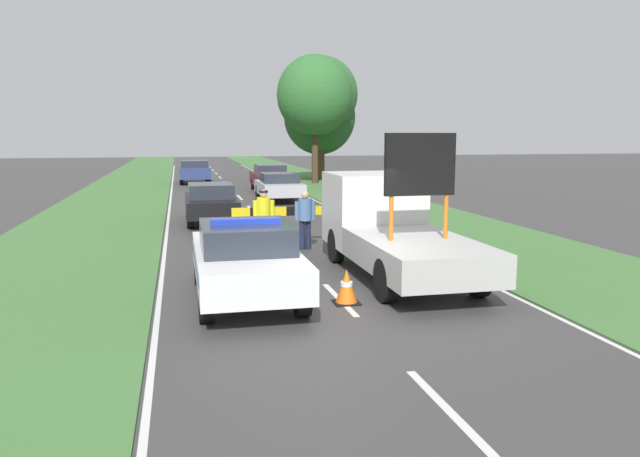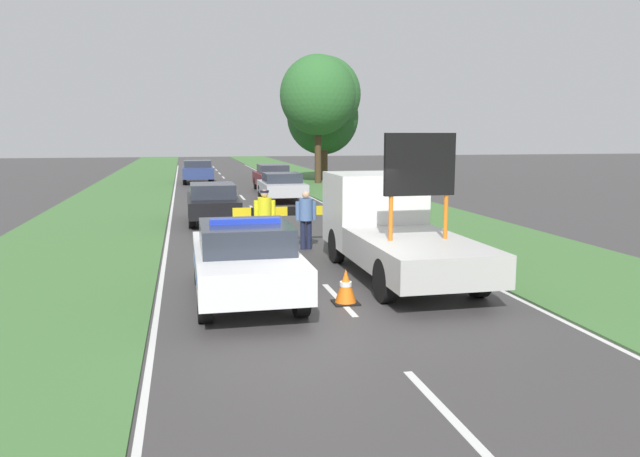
{
  "view_description": "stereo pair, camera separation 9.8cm",
  "coord_description": "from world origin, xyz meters",
  "px_view_note": "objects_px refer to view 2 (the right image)",
  "views": [
    {
      "loc": [
        -2.96,
        -10.91,
        3.17
      ],
      "look_at": [
        0.05,
        2.45,
        1.1
      ],
      "focal_mm": 35.0,
      "sensor_mm": 36.0,
      "label": 1
    },
    {
      "loc": [
        -2.87,
        -10.93,
        3.17
      ],
      "look_at": [
        0.05,
        2.45,
        1.1
      ],
      "focal_mm": 35.0,
      "sensor_mm": 36.0,
      "label": 2
    }
  ],
  "objects_px": {
    "queued_car_sedan_black": "(213,202)",
    "traffic_cone_centre_front": "(346,287)",
    "police_car": "(245,258)",
    "queued_car_wagon_maroon": "(273,177)",
    "queued_car_sedan_silver": "(282,186)",
    "traffic_cone_near_truck": "(228,256)",
    "traffic_cone_near_police": "(210,231)",
    "police_officer": "(265,214)",
    "road_barrier": "(287,213)",
    "pedestrian_civilian": "(306,215)",
    "traffic_cone_behind_barrier": "(371,237)",
    "roadside_tree_near_right": "(323,117)",
    "queued_car_hatch_blue": "(198,171)",
    "roadside_tree_near_left": "(318,95)",
    "roadside_tree_mid_left": "(325,95)",
    "work_truck": "(390,226)"
  },
  "relations": [
    {
      "from": "queued_car_sedan_black",
      "to": "traffic_cone_centre_front",
      "type": "bearing_deg",
      "value": 99.36
    },
    {
      "from": "police_car",
      "to": "queued_car_wagon_maroon",
      "type": "xyz_separation_m",
      "value": [
        3.77,
        22.95,
        -0.02
      ]
    },
    {
      "from": "queued_car_sedan_silver",
      "to": "traffic_cone_near_truck",
      "type": "bearing_deg",
      "value": 76.44
    },
    {
      "from": "traffic_cone_near_police",
      "to": "queued_car_wagon_maroon",
      "type": "bearing_deg",
      "value": 75.25
    },
    {
      "from": "traffic_cone_centre_front",
      "to": "police_officer",
      "type": "bearing_deg",
      "value": 97.41
    },
    {
      "from": "traffic_cone_near_police",
      "to": "queued_car_wagon_maroon",
      "type": "distance_m",
      "value": 16.31
    },
    {
      "from": "road_barrier",
      "to": "pedestrian_civilian",
      "type": "bearing_deg",
      "value": -74.71
    },
    {
      "from": "traffic_cone_behind_barrier",
      "to": "queued_car_sedan_black",
      "type": "relative_size",
      "value": 0.13
    },
    {
      "from": "road_barrier",
      "to": "traffic_cone_centre_front",
      "type": "xyz_separation_m",
      "value": [
        0.03,
        -6.6,
        -0.58
      ]
    },
    {
      "from": "traffic_cone_near_truck",
      "to": "roadside_tree_near_right",
      "type": "distance_m",
      "value": 30.36
    },
    {
      "from": "traffic_cone_centre_front",
      "to": "traffic_cone_behind_barrier",
      "type": "height_order",
      "value": "traffic_cone_centre_front"
    },
    {
      "from": "traffic_cone_behind_barrier",
      "to": "queued_car_hatch_blue",
      "type": "distance_m",
      "value": 25.25
    },
    {
      "from": "queued_car_sedan_silver",
      "to": "queued_car_hatch_blue",
      "type": "bearing_deg",
      "value": -73.6
    },
    {
      "from": "queued_car_sedan_silver",
      "to": "queued_car_hatch_blue",
      "type": "xyz_separation_m",
      "value": [
        -3.65,
        12.39,
        0.07
      ]
    },
    {
      "from": "road_barrier",
      "to": "roadside_tree_near_left",
      "type": "relative_size",
      "value": 0.38
    },
    {
      "from": "queued_car_sedan_silver",
      "to": "traffic_cone_centre_front",
      "type": "bearing_deg",
      "value": 84.95
    },
    {
      "from": "traffic_cone_centre_front",
      "to": "roadside_tree_near_right",
      "type": "height_order",
      "value": "roadside_tree_near_right"
    },
    {
      "from": "traffic_cone_behind_barrier",
      "to": "roadside_tree_mid_left",
      "type": "relative_size",
      "value": 0.07
    },
    {
      "from": "police_car",
      "to": "roadside_tree_near_left",
      "type": "xyz_separation_m",
      "value": [
        7.42,
        27.82,
        4.84
      ]
    },
    {
      "from": "roadside_tree_near_left",
      "to": "road_barrier",
      "type": "bearing_deg",
      "value": -104.38
    },
    {
      "from": "pedestrian_civilian",
      "to": "traffic_cone_centre_front",
      "type": "bearing_deg",
      "value": -70.7
    },
    {
      "from": "traffic_cone_centre_front",
      "to": "queued_car_sedan_silver",
      "type": "bearing_deg",
      "value": 84.95
    },
    {
      "from": "police_officer",
      "to": "traffic_cone_near_truck",
      "type": "xyz_separation_m",
      "value": [
        -1.19,
        -2.52,
        -0.65
      ]
    },
    {
      "from": "traffic_cone_centre_front",
      "to": "queued_car_wagon_maroon",
      "type": "relative_size",
      "value": 0.14
    },
    {
      "from": "roadside_tree_mid_left",
      "to": "work_truck",
      "type": "bearing_deg",
      "value": -99.75
    },
    {
      "from": "traffic_cone_centre_front",
      "to": "queued_car_hatch_blue",
      "type": "distance_m",
      "value": 30.69
    },
    {
      "from": "police_car",
      "to": "police_officer",
      "type": "relative_size",
      "value": 2.79
    },
    {
      "from": "police_car",
      "to": "traffic_cone_near_truck",
      "type": "bearing_deg",
      "value": 87.48
    },
    {
      "from": "pedestrian_civilian",
      "to": "queued_car_sedan_silver",
      "type": "distance_m",
      "value": 12.61
    },
    {
      "from": "work_truck",
      "to": "police_officer",
      "type": "distance_m",
      "value": 4.22
    },
    {
      "from": "police_officer",
      "to": "queued_car_hatch_blue",
      "type": "relative_size",
      "value": 0.4
    },
    {
      "from": "police_officer",
      "to": "roadside_tree_near_right",
      "type": "bearing_deg",
      "value": -76.82
    },
    {
      "from": "work_truck",
      "to": "roadside_tree_near_left",
      "type": "height_order",
      "value": "roadside_tree_near_left"
    },
    {
      "from": "traffic_cone_behind_barrier",
      "to": "queued_car_sedan_silver",
      "type": "relative_size",
      "value": 0.14
    },
    {
      "from": "roadside_tree_near_left",
      "to": "roadside_tree_near_right",
      "type": "xyz_separation_m",
      "value": [
        1.12,
        3.61,
        -1.26
      ]
    },
    {
      "from": "traffic_cone_centre_front",
      "to": "queued_car_hatch_blue",
      "type": "height_order",
      "value": "queued_car_hatch_blue"
    },
    {
      "from": "queued_car_wagon_maroon",
      "to": "queued_car_hatch_blue",
      "type": "xyz_separation_m",
      "value": [
        -3.99,
        6.91,
        0.01
      ]
    },
    {
      "from": "traffic_cone_behind_barrier",
      "to": "queued_car_sedan_black",
      "type": "height_order",
      "value": "queued_car_sedan_black"
    },
    {
      "from": "work_truck",
      "to": "traffic_cone_near_police",
      "type": "bearing_deg",
      "value": -52.48
    },
    {
      "from": "traffic_cone_near_police",
      "to": "roadside_tree_near_right",
      "type": "distance_m",
      "value": 26.17
    },
    {
      "from": "queued_car_hatch_blue",
      "to": "roadside_tree_near_left",
      "type": "relative_size",
      "value": 0.51
    },
    {
      "from": "pedestrian_civilian",
      "to": "roadside_tree_near_right",
      "type": "distance_m",
      "value": 27.49
    },
    {
      "from": "traffic_cone_near_police",
      "to": "roadside_tree_near_right",
      "type": "relative_size",
      "value": 0.07
    },
    {
      "from": "traffic_cone_near_police",
      "to": "traffic_cone_near_truck",
      "type": "height_order",
      "value": "traffic_cone_near_truck"
    },
    {
      "from": "queued_car_sedan_silver",
      "to": "roadside_tree_near_left",
      "type": "bearing_deg",
      "value": -111.1
    },
    {
      "from": "queued_car_sedan_black",
      "to": "queued_car_wagon_maroon",
      "type": "distance_m",
      "value": 12.62
    },
    {
      "from": "work_truck",
      "to": "traffic_cone_centre_front",
      "type": "bearing_deg",
      "value": 57.56
    },
    {
      "from": "traffic_cone_near_truck",
      "to": "queued_car_sedan_silver",
      "type": "xyz_separation_m",
      "value": [
        3.58,
        14.83,
        0.39
      ]
    },
    {
      "from": "queued_car_wagon_maroon",
      "to": "roadside_tree_mid_left",
      "type": "height_order",
      "value": "roadside_tree_mid_left"
    },
    {
      "from": "police_officer",
      "to": "roadside_tree_mid_left",
      "type": "bearing_deg",
      "value": -77.23
    }
  ]
}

